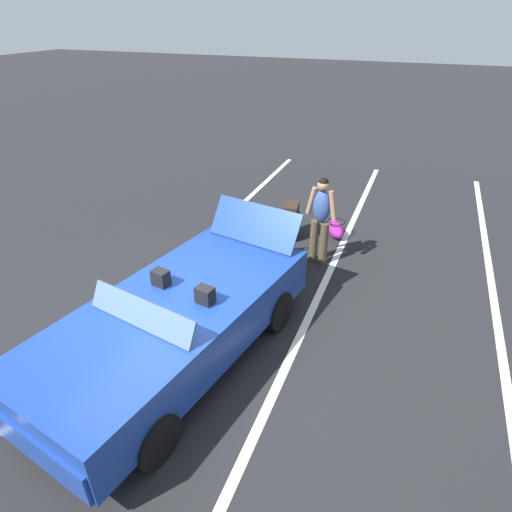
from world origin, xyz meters
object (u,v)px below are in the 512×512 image
object	(u,v)px
suitcase_large_black	(291,221)
suitcase_medium_bright	(271,244)
convertible_car	(164,331)
duffel_bag	(336,229)
traveler_person	(321,216)

from	to	relation	value
suitcase_large_black	suitcase_medium_bright	world-z (taller)	suitcase_medium_bright
suitcase_large_black	convertible_car	bearing A→B (deg)	-104.90
convertible_car	duffel_bag	bearing A→B (deg)	175.31
suitcase_large_black	suitcase_medium_bright	size ratio (longest dim) A/B	0.73
duffel_bag	traveler_person	world-z (taller)	traveler_person
suitcase_medium_bright	traveler_person	xyz separation A→B (m)	(-0.21, 0.85, 0.62)
suitcase_medium_bright	duffel_bag	xyz separation A→B (m)	(-1.37, 0.94, -0.15)
convertible_car	duffel_bag	world-z (taller)	convertible_car
traveler_person	suitcase_medium_bright	bearing A→B (deg)	-63.93
suitcase_large_black	duffel_bag	xyz separation A→B (m)	(-0.39, 0.86, -0.21)
convertible_car	traveler_person	size ratio (longest dim) A/B	2.69
convertible_car	suitcase_medium_bright	bearing A→B (deg)	-174.81
suitcase_medium_bright	duffel_bag	size ratio (longest dim) A/B	1.44
duffel_bag	suitcase_large_black	bearing A→B (deg)	-65.71
duffel_bag	traveler_person	bearing A→B (deg)	-4.17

